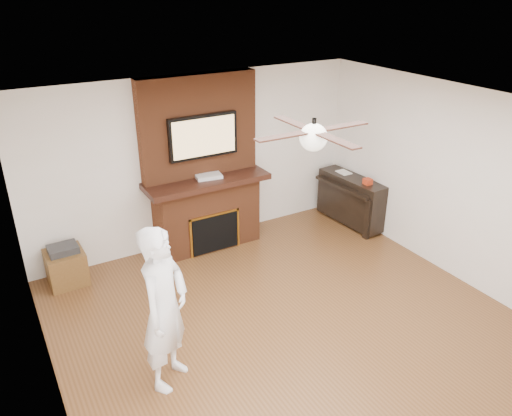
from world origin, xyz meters
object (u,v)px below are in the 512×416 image
person (165,309)px  side_table (66,266)px  piano (351,199)px  fireplace (204,182)px

person → side_table: size_ratio=3.11×
side_table → piano: (4.34, -0.48, 0.18)m
fireplace → side_table: bearing=-178.1°
piano → person: bearing=-158.8°
fireplace → person: (-1.50, -2.38, -0.15)m
side_table → piano: 4.37m
piano → side_table: bearing=169.2°
person → side_table: 2.45m
person → piano: size_ratio=1.36×
person → piano: bearing=-15.6°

